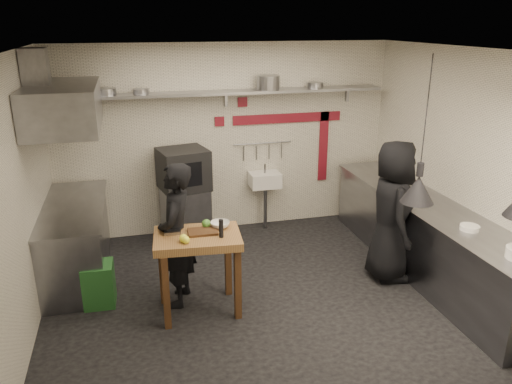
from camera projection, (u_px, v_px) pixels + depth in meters
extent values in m
plane|color=black|center=(263.00, 292.00, 5.97)|extent=(5.00, 5.00, 0.00)
plane|color=beige|center=(264.00, 50.00, 5.06)|extent=(5.00, 5.00, 0.00)
cube|color=beige|center=(226.00, 139.00, 7.43)|extent=(5.00, 0.04, 2.80)
cube|color=beige|center=(341.00, 268.00, 3.59)|extent=(5.00, 0.04, 2.80)
cube|color=beige|center=(20.00, 201.00, 4.92)|extent=(0.04, 4.20, 2.80)
cube|color=beige|center=(460.00, 166.00, 6.11)|extent=(0.04, 4.20, 2.80)
cube|color=maroon|center=(288.00, 118.00, 7.55)|extent=(1.70, 0.02, 0.14)
cube|color=maroon|center=(323.00, 147.00, 7.85)|extent=(0.14, 0.02, 1.10)
cube|color=maroon|center=(243.00, 102.00, 7.30)|extent=(0.14, 0.02, 0.14)
cube|color=maroon|center=(219.00, 121.00, 7.30)|extent=(0.14, 0.02, 0.14)
cube|color=slate|center=(228.00, 92.00, 7.03)|extent=(4.60, 0.34, 0.04)
cube|color=slate|center=(88.00, 103.00, 6.75)|extent=(0.04, 0.06, 0.24)
cube|color=slate|center=(226.00, 98.00, 7.20)|extent=(0.04, 0.06, 0.24)
cube|color=slate|center=(347.00, 93.00, 7.66)|extent=(0.04, 0.06, 0.24)
cylinder|color=slate|center=(107.00, 92.00, 6.62)|extent=(0.28, 0.28, 0.09)
cylinder|color=slate|center=(141.00, 91.00, 6.73)|extent=(0.28, 0.28, 0.07)
cylinder|color=slate|center=(268.00, 83.00, 7.14)|extent=(0.42, 0.42, 0.20)
cylinder|color=slate|center=(315.00, 85.00, 7.33)|extent=(0.26, 0.26, 0.08)
cube|color=slate|center=(186.00, 214.00, 7.29)|extent=(0.71, 0.67, 0.80)
cube|color=black|center=(183.00, 169.00, 7.05)|extent=(0.76, 0.72, 0.58)
cube|color=maroon|center=(185.00, 174.00, 6.82)|extent=(0.45, 0.12, 0.46)
cube|color=black|center=(189.00, 175.00, 6.79)|extent=(0.37, 0.10, 0.34)
cube|color=silver|center=(265.00, 180.00, 7.60)|extent=(0.46, 0.34, 0.22)
cylinder|color=slate|center=(265.00, 168.00, 7.55)|extent=(0.03, 0.03, 0.14)
cylinder|color=slate|center=(265.00, 208.00, 7.71)|extent=(0.06, 0.06, 0.66)
cylinder|color=slate|center=(262.00, 143.00, 7.56)|extent=(0.90, 0.02, 0.02)
cube|color=slate|center=(426.00, 239.00, 6.34)|extent=(0.70, 3.80, 0.90)
cube|color=slate|center=(430.00, 205.00, 6.18)|extent=(0.76, 3.90, 0.03)
cylinder|color=silver|center=(470.00, 228.00, 5.41)|extent=(0.22, 0.22, 0.05)
cube|color=slate|center=(77.00, 241.00, 6.27)|extent=(0.70, 1.90, 0.90)
cube|color=slate|center=(72.00, 207.00, 6.12)|extent=(0.76, 2.00, 0.03)
cube|color=slate|center=(64.00, 106.00, 5.73)|extent=(0.78, 1.60, 0.50)
cube|color=slate|center=(35.00, 71.00, 5.54)|extent=(0.28, 0.28, 0.50)
cube|color=#1F5623|center=(99.00, 284.00, 5.66)|extent=(0.36, 0.36, 0.50)
cube|color=#462A16|center=(203.00, 232.00, 5.37)|extent=(0.32, 0.23, 0.02)
cylinder|color=black|center=(221.00, 228.00, 5.23)|extent=(0.06, 0.06, 0.20)
sphere|color=#F6FF34|center=(184.00, 238.00, 5.14)|extent=(0.10, 0.10, 0.09)
sphere|color=#F6FF34|center=(186.00, 240.00, 5.10)|extent=(0.10, 0.10, 0.08)
sphere|color=#47842E|center=(206.00, 224.00, 5.48)|extent=(0.11, 0.11, 0.10)
cube|color=slate|center=(172.00, 232.00, 5.36)|extent=(0.18, 0.13, 0.03)
imported|color=silver|center=(220.00, 225.00, 5.50)|extent=(0.27, 0.27, 0.07)
imported|color=black|center=(176.00, 235.00, 5.53)|extent=(0.56, 0.70, 1.66)
imported|color=black|center=(392.00, 211.00, 6.08)|extent=(0.75, 0.97, 1.76)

